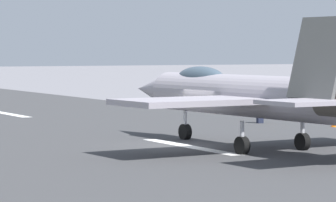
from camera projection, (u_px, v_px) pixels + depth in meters
name	position (u px, v px, depth m)	size (l,w,h in m)	color
ground_plane	(183.00, 146.00, 43.48)	(400.00, 400.00, 0.00)	slate
runway_strip	(183.00, 146.00, 43.46)	(240.00, 26.00, 0.02)	#3C3C3E
fighter_jet	(247.00, 94.00, 42.06)	(17.68, 13.38, 5.58)	#9A939D
crew_person	(260.00, 110.00, 56.60)	(0.33, 0.70, 1.59)	#1E2338
marker_cone_mid	(335.00, 122.00, 53.95)	(0.44, 0.44, 0.55)	orange
marker_cone_far	(217.00, 110.00, 65.24)	(0.44, 0.44, 0.55)	orange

